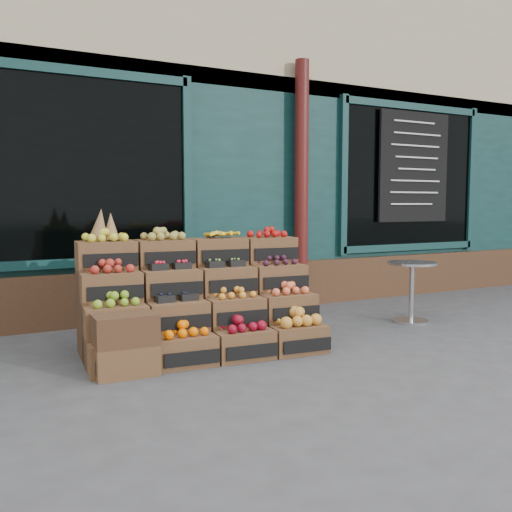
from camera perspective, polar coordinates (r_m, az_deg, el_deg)
name	(u,v)px	position (r m, az deg, el deg)	size (l,w,h in m)	color
ground	(312,354)	(5.31, 5.58, -9.70)	(60.00, 60.00, 0.00)	#424245
shop_facade	(141,141)	(9.84, -11.44, 11.18)	(12.00, 6.24, 4.80)	#0E3130
crate_display	(198,307)	(5.35, -5.79, -5.08)	(2.20, 1.22, 1.33)	brown
spare_crates	(125,344)	(4.73, -12.97, -8.61)	(0.51, 0.36, 0.49)	brown
bistro_table	(412,285)	(6.79, 15.29, -2.80)	(0.56, 0.56, 0.70)	silver
shopkeeper	(38,228)	(6.97, -20.97, 2.66)	(0.80, 0.52, 2.19)	#185427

